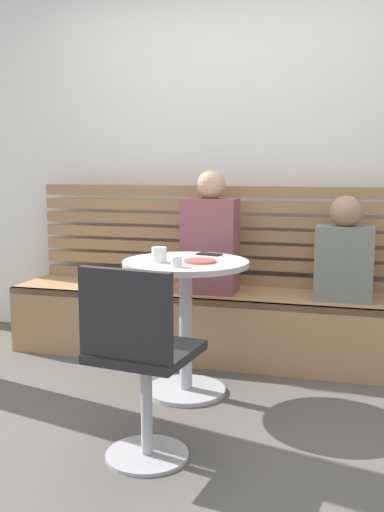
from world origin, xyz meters
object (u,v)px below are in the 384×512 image
(person_child_left, at_px, (344,254))
(cup_espresso_small, at_px, (176,262))
(white_chair, at_px, (139,357))
(cup_glass_short, at_px, (159,255))
(phone_on_table, at_px, (209,254))
(person_adult, at_px, (210,238))
(cafe_table, at_px, (186,301))
(plate_small, at_px, (200,261))
(booth_bench, at_px, (215,324))

(person_child_left, relative_size, cup_espresso_small, 11.22)
(white_chair, xyz_separation_m, cup_glass_short, (-0.16, 0.72, 0.32))
(white_chair, height_order, phone_on_table, white_chair)
(person_adult, xyz_separation_m, cup_espresso_small, (0.02, -0.82, -0.02))
(cafe_table, height_order, cup_espresso_small, cup_espresso_small)
(cafe_table, height_order, plate_small, plate_small)
(white_chair, bearing_deg, person_adult, 92.17)
(cup_glass_short, bearing_deg, person_adult, 81.69)
(person_child_left, bearing_deg, white_chair, -118.27)
(person_adult, distance_m, phone_on_table, 0.39)
(white_chair, bearing_deg, cafe_table, 92.60)
(booth_bench, relative_size, plate_small, 15.88)
(white_chair, xyz_separation_m, phone_on_table, (0.04, 1.05, 0.28))
(plate_small, bearing_deg, cup_espresso_small, -114.36)
(white_chair, relative_size, cup_glass_short, 10.63)
(cup_espresso_small, relative_size, plate_small, 0.33)
(white_chair, bearing_deg, booth_bench, 90.98)
(person_adult, bearing_deg, cup_espresso_small, -88.28)
(cup_espresso_small, relative_size, phone_on_table, 0.40)
(phone_on_table, bearing_deg, white_chair, -169.05)
(cafe_table, bearing_deg, person_child_left, 37.61)
(cafe_table, distance_m, white_chair, 0.82)
(cup_espresso_small, height_order, phone_on_table, cup_espresso_small)
(cup_espresso_small, relative_size, cup_glass_short, 0.70)
(phone_on_table, bearing_deg, booth_bench, 21.24)
(person_adult, height_order, phone_on_table, person_adult)
(cafe_table, height_order, person_child_left, person_child_left)
(person_adult, bearing_deg, person_child_left, 0.94)
(booth_bench, relative_size, person_adult, 3.46)
(person_adult, bearing_deg, plate_small, -80.72)
(booth_bench, height_order, cup_espresso_small, cup_espresso_small)
(booth_bench, relative_size, cup_espresso_small, 48.21)
(cafe_table, bearing_deg, phone_on_table, 72.84)
(cup_espresso_small, distance_m, plate_small, 0.19)
(person_child_left, bearing_deg, cup_glass_short, -142.49)
(person_child_left, distance_m, cup_espresso_small, 1.15)
(cup_espresso_small, height_order, plate_small, cup_espresso_small)
(booth_bench, height_order, white_chair, white_chair)
(booth_bench, xyz_separation_m, person_adult, (-0.03, -0.03, 0.57))
(white_chair, distance_m, cup_glass_short, 0.80)
(person_adult, bearing_deg, booth_bench, 47.27)
(person_child_left, relative_size, phone_on_table, 4.49)
(cup_glass_short, bearing_deg, white_chair, -77.82)
(cup_glass_short, xyz_separation_m, plate_small, (0.21, 0.06, -0.03))
(person_adult, relative_size, person_child_left, 1.24)
(cafe_table, xyz_separation_m, person_child_left, (0.81, 0.62, 0.20))
(booth_bench, bearing_deg, phone_on_table, -81.63)
(booth_bench, bearing_deg, cup_glass_short, -100.17)
(cafe_table, xyz_separation_m, person_adult, (-0.02, 0.61, 0.27))
(white_chair, bearing_deg, plate_small, 86.32)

